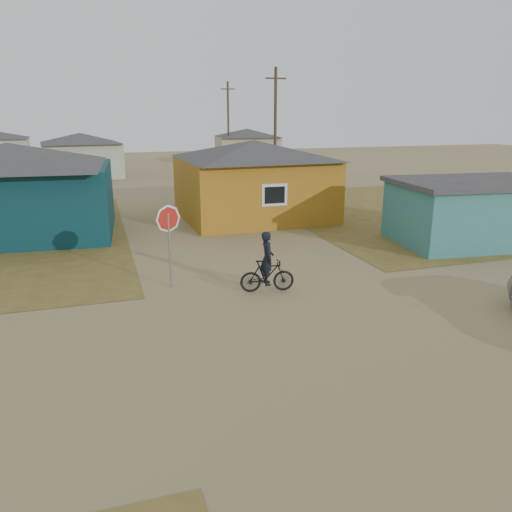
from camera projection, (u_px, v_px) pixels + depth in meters
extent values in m
plane|color=#948155|center=(330.00, 337.00, 12.02)|extent=(120.00, 120.00, 0.00)
cube|color=olive|center=(454.00, 208.00, 28.01)|extent=(20.00, 18.00, 0.00)
cube|color=#092A32|center=(14.00, 202.00, 21.45)|extent=(8.40, 6.54, 3.00)
pyramid|color=#333234|center=(8.00, 155.00, 20.90)|extent=(8.93, 7.08, 1.00)
cube|color=#A36F19|center=(254.00, 189.00, 25.14)|extent=(7.21, 6.24, 3.00)
pyramid|color=#333234|center=(254.00, 149.00, 24.59)|extent=(7.72, 6.76, 0.90)
cube|color=silver|center=(274.00, 195.00, 22.32)|extent=(1.20, 0.06, 1.00)
cube|color=black|center=(275.00, 195.00, 22.30)|extent=(0.95, 0.04, 0.75)
cube|color=teal|center=(472.00, 214.00, 20.41)|extent=(6.39, 4.61, 2.40)
cube|color=#333234|center=(476.00, 182.00, 20.05)|extent=(6.71, 4.93, 0.20)
cube|color=#A5AD95|center=(82.00, 160.00, 40.97)|extent=(6.49, 5.60, 2.80)
pyramid|color=#333234|center=(80.00, 138.00, 40.46)|extent=(7.04, 6.15, 0.80)
cube|color=tan|center=(247.00, 151.00, 51.15)|extent=(6.41, 5.50, 2.80)
pyramid|color=#333234|center=(247.00, 133.00, 50.64)|extent=(6.95, 6.05, 0.80)
cylinder|color=#413527|center=(275.00, 131.00, 32.93)|extent=(0.20, 0.20, 8.00)
cube|color=#413527|center=(276.00, 78.00, 32.01)|extent=(1.40, 0.10, 0.10)
cylinder|color=#413527|center=(228.00, 125.00, 47.86)|extent=(0.20, 0.20, 8.00)
cube|color=#413527|center=(228.00, 89.00, 46.94)|extent=(1.40, 0.10, 0.10)
cylinder|color=gray|center=(170.00, 251.00, 15.15)|extent=(0.07, 0.07, 2.32)
imported|color=black|center=(267.00, 276.00, 14.97)|extent=(1.70, 0.73, 0.99)
imported|color=black|center=(267.00, 258.00, 14.82)|extent=(0.48, 0.65, 1.62)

